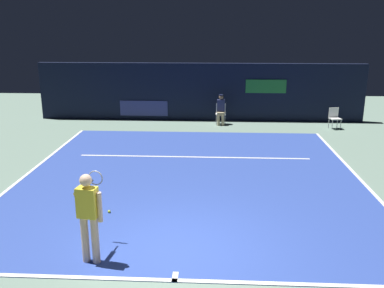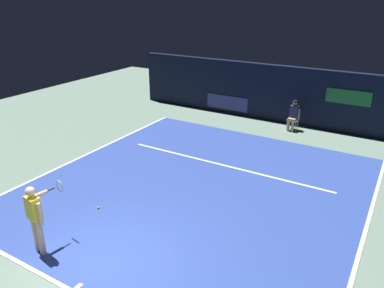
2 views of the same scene
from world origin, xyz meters
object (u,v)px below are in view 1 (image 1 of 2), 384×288
object	(u,v)px
tennis_ball	(109,211)
courtside_chair_near	(335,117)
line_judge_on_chair	(221,109)
tennis_player	(89,213)

from	to	relation	value
tennis_ball	courtside_chair_near	bearing A→B (deg)	49.06
courtside_chair_near	tennis_ball	xyz separation A→B (m)	(-7.52, -8.67, -0.46)
line_judge_on_chair	courtside_chair_near	size ratio (longest dim) A/B	1.50
tennis_player	tennis_ball	bearing A→B (deg)	95.22
tennis_player	tennis_ball	xyz separation A→B (m)	(-0.19, 2.03, -0.94)
line_judge_on_chair	tennis_player	bearing A→B (deg)	-102.74
tennis_ball	tennis_player	bearing A→B (deg)	-84.78
courtside_chair_near	tennis_ball	bearing A→B (deg)	-130.94
courtside_chair_near	tennis_ball	size ratio (longest dim) A/B	12.94
tennis_player	courtside_chair_near	world-z (taller)	tennis_player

